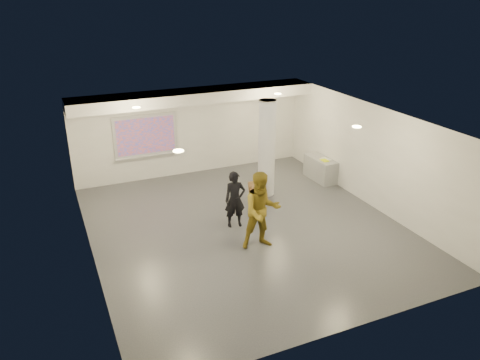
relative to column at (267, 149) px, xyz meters
name	(u,v)px	position (x,y,z in m)	size (l,w,h in m)	color
floor	(246,228)	(-1.50, -1.80, -1.50)	(8.00, 9.00, 0.01)	#3B3D43
ceiling	(246,120)	(-1.50, -1.80, 1.50)	(8.00, 9.00, 0.01)	white
wall_back	(192,131)	(-1.50, 2.70, 0.00)	(8.00, 0.01, 3.00)	silver
wall_front	(350,264)	(-1.50, -6.30, 0.00)	(8.00, 0.01, 3.00)	silver
wall_left	(86,203)	(-5.50, -1.80, 0.00)	(0.01, 9.00, 3.00)	silver
wall_right	(371,156)	(2.50, -1.80, 0.00)	(0.01, 9.00, 3.00)	silver
soffit_band	(196,96)	(-1.50, 2.15, 1.32)	(8.00, 1.10, 0.36)	white
downlight_nw	(136,108)	(-3.70, 0.70, 1.48)	(0.22, 0.22, 0.02)	#F3E692
downlight_ne	(278,94)	(0.70, 0.70, 1.48)	(0.22, 0.22, 0.02)	#F3E692
downlight_sw	(178,151)	(-3.70, -3.30, 1.48)	(0.22, 0.22, 0.02)	#F3E692
downlight_se	(357,127)	(0.70, -3.30, 1.48)	(0.22, 0.22, 0.02)	#F3E692
column	(267,149)	(0.00, 0.00, 0.00)	(0.52, 0.52, 3.00)	silver
projection_screen	(146,136)	(-3.10, 2.65, 0.03)	(2.10, 0.13, 1.42)	silver
credenza	(321,169)	(2.22, 0.33, -1.12)	(0.54, 1.30, 0.76)	gray
papers_stack	(325,159)	(2.28, 0.17, -0.73)	(0.26, 0.33, 0.02)	silver
postit_pad	(325,160)	(2.19, 0.07, -0.73)	(0.19, 0.26, 0.03)	#EDFF0B
cardboard_back	(257,190)	(-0.43, -0.21, -1.20)	(0.55, 0.05, 0.60)	olive
cardboard_front	(260,193)	(-0.45, -0.49, -1.21)	(0.54, 0.05, 0.60)	olive
woman	(235,200)	(-1.72, -1.56, -0.72)	(0.57, 0.37, 1.56)	black
man	(262,211)	(-1.55, -2.84, -0.50)	(0.97, 0.75, 1.99)	olive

